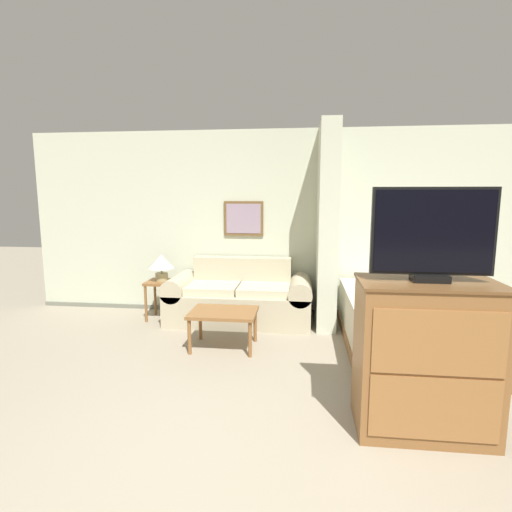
% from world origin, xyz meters
% --- Properties ---
extents(ground_plane, '(20.00, 20.00, 0.00)m').
position_xyz_m(ground_plane, '(0.00, 0.00, 0.00)').
color(ground_plane, gray).
extents(wall_back, '(6.99, 0.16, 2.60)m').
position_xyz_m(wall_back, '(-0.00, 3.57, 1.29)').
color(wall_back, beige).
rests_on(wall_back, ground_plane).
extents(wall_partition_pillar, '(0.24, 0.84, 2.60)m').
position_xyz_m(wall_partition_pillar, '(0.78, 3.09, 1.30)').
color(wall_partition_pillar, beige).
rests_on(wall_partition_pillar, ground_plane).
extents(couch, '(1.94, 0.84, 0.84)m').
position_xyz_m(couch, '(-0.37, 3.08, 0.32)').
color(couch, '#B7AD8E').
rests_on(couch, ground_plane).
extents(coffee_table, '(0.74, 0.54, 0.42)m').
position_xyz_m(coffee_table, '(-0.39, 2.10, 0.38)').
color(coffee_table, brown).
rests_on(coffee_table, ground_plane).
extents(side_table, '(0.41, 0.41, 0.53)m').
position_xyz_m(side_table, '(-1.44, 3.06, 0.44)').
color(side_table, brown).
rests_on(side_table, ground_plane).
extents(table_lamp, '(0.34, 0.34, 0.36)m').
position_xyz_m(table_lamp, '(-1.44, 3.06, 0.77)').
color(table_lamp, tan).
rests_on(table_lamp, side_table).
extents(tv_dresser, '(0.96, 0.56, 1.11)m').
position_xyz_m(tv_dresser, '(1.35, 0.71, 0.55)').
color(tv_dresser, brown).
rests_on(tv_dresser, ground_plane).
extents(tv, '(0.82, 0.16, 0.65)m').
position_xyz_m(tv, '(1.35, 0.71, 1.43)').
color(tv, black).
rests_on(tv, tv_dresser).
extents(bed, '(1.68, 2.12, 0.56)m').
position_xyz_m(bed, '(1.82, 2.41, 0.28)').
color(bed, brown).
rests_on(bed, ground_plane).
extents(backpack, '(0.33, 0.22, 0.42)m').
position_xyz_m(backpack, '(2.01, 2.46, 0.77)').
color(backpack, '#232D4C').
rests_on(backpack, bed).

